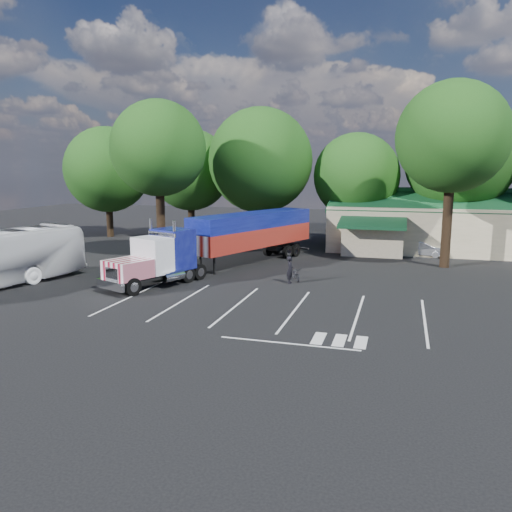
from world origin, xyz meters
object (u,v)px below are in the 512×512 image
(semi_truck, at_px, (231,237))
(silver_sedan, at_px, (423,249))
(woman, at_px, (290,270))
(bicycle, at_px, (296,274))

(semi_truck, relative_size, silver_sedan, 4.86)
(woman, bearing_deg, silver_sedan, -39.07)
(silver_sedan, bearing_deg, bicycle, 158.86)
(bicycle, bearing_deg, silver_sedan, 30.49)
(semi_truck, height_order, silver_sedan, semi_truck)
(silver_sedan, bearing_deg, semi_truck, 137.41)
(semi_truck, distance_m, bicycle, 6.43)
(woman, xyz_separation_m, silver_sedan, (8.55, 13.09, -0.23))
(semi_truck, bearing_deg, silver_sedan, 55.92)
(semi_truck, bearing_deg, woman, -13.69)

